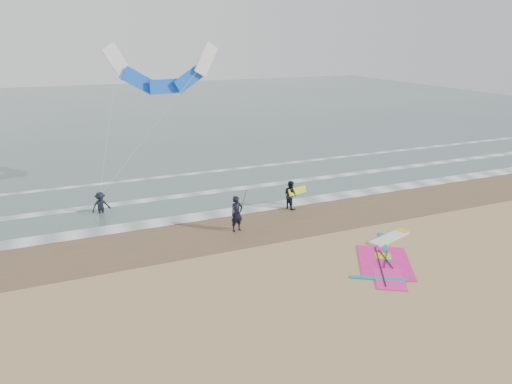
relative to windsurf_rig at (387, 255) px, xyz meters
name	(u,v)px	position (x,y,z in m)	size (l,w,h in m)	color
ground	(340,270)	(-2.72, -0.33, -0.03)	(120.00, 120.00, 0.00)	tan
sea_water	(146,111)	(-2.72, 47.67, -0.02)	(120.00, 80.00, 0.02)	#47605E
wet_sand_band	(280,221)	(-2.72, 5.67, -0.03)	(120.00, 5.00, 0.01)	brown
foam_waterline	(249,195)	(-2.72, 10.11, 0.00)	(120.00, 9.15, 0.02)	white
windsurf_rig	(387,255)	(0.00, 0.00, 0.00)	(5.36, 5.08, 0.13)	white
person_standing	(237,214)	(-5.33, 5.29, 0.90)	(0.68, 0.45, 1.87)	black
person_walking	(290,195)	(-1.36, 7.15, 0.80)	(0.81, 0.63, 1.67)	black
person_wading	(100,200)	(-11.56, 10.47, 0.78)	(1.05, 0.60, 1.62)	black
held_pole	(242,205)	(-5.03, 5.29, 1.34)	(0.17, 0.86, 1.82)	black
carried_kiteboard	(297,191)	(-0.96, 7.05, 1.03)	(1.30, 0.51, 0.39)	yellow
surf_kite	(164,74)	(-7.13, 12.50, 7.38)	(7.86, 2.35, 8.15)	white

